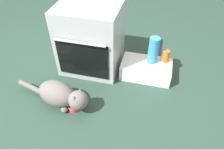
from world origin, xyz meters
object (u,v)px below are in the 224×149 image
pantry_cabinet (146,69)px  food_bowl (74,107)px  oven (91,38)px  cat (61,95)px  water_bottle (153,50)px  sauce_jar (166,56)px

pantry_cabinet → food_bowl: bearing=-132.5°
oven → cat: (-0.09, -0.68, -0.24)m
pantry_cabinet → water_bottle: (0.05, 0.05, 0.24)m
water_bottle → pantry_cabinet: bearing=-135.5°
food_bowl → pantry_cabinet: bearing=47.5°
cat → water_bottle: 1.05m
sauce_jar → pantry_cabinet: bearing=-155.3°
pantry_cabinet → sauce_jar: (0.19, 0.09, 0.16)m
cat → sauce_jar: (0.92, 0.72, 0.10)m
cat → sauce_jar: 1.17m
cat → water_bottle: water_bottle is taller
pantry_cabinet → sauce_jar: bearing=24.7°
oven → sauce_jar: oven is taller
oven → food_bowl: bearing=-87.1°
oven → cat: 0.72m
oven → cat: bearing=-97.7°
sauce_jar → water_bottle: water_bottle is taller
pantry_cabinet → cat: (-0.73, -0.64, 0.05)m
food_bowl → sauce_jar: 1.11m
cat → pantry_cabinet: bearing=52.0°
sauce_jar → water_bottle: size_ratio=0.47×
food_bowl → water_bottle: 1.01m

